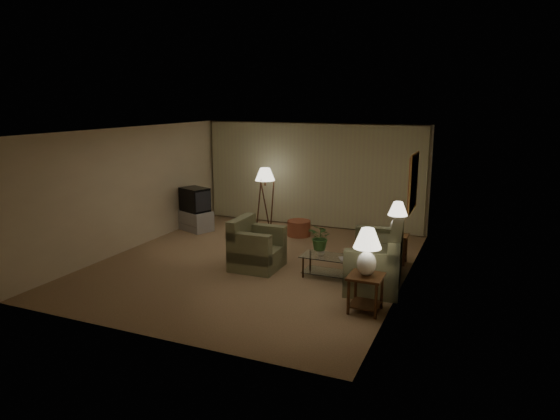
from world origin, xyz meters
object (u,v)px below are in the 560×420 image
(side_table_far, at_px, (396,244))
(tv_cabinet, at_px, (196,220))
(sofa, at_px, (375,261))
(ottoman, at_px, (299,228))
(crt_tv, at_px, (195,199))
(floor_lamp, at_px, (265,197))
(armchair, at_px, (257,249))
(vase, at_px, (321,251))
(side_table_near, at_px, (366,287))
(coffee_table, at_px, (328,263))
(table_lamp_far, at_px, (398,215))
(table_lamp_near, at_px, (367,248))

(side_table_far, relative_size, tv_cabinet, 0.60)
(sofa, relative_size, ottoman, 3.65)
(crt_tv, xyz_separation_m, floor_lamp, (1.54, 0.93, 0.02))
(armchair, xyz_separation_m, vase, (1.30, 0.05, 0.10))
(side_table_near, xyz_separation_m, crt_tv, (-5.20, 3.24, 0.39))
(crt_tv, bearing_deg, floor_lamp, 52.99)
(crt_tv, xyz_separation_m, vase, (4.04, -1.99, -0.30))
(armchair, relative_size, floor_lamp, 0.61)
(side_table_near, height_order, coffee_table, side_table_near)
(floor_lamp, bearing_deg, sofa, -38.77)
(table_lamp_far, height_order, crt_tv, table_lamp_far)
(table_lamp_near, distance_m, tv_cabinet, 6.18)
(vase, bearing_deg, side_table_far, 49.21)
(armchair, xyz_separation_m, side_table_far, (2.47, 1.40, -0.00))
(side_table_near, distance_m, tv_cabinet, 6.13)
(side_table_near, relative_size, crt_tv, 0.72)
(coffee_table, height_order, vase, vase)
(side_table_near, bearing_deg, floor_lamp, 131.28)
(floor_lamp, xyz_separation_m, ottoman, (1.09, -0.40, -0.63))
(crt_tv, distance_m, ottoman, 2.75)
(table_lamp_far, height_order, coffee_table, table_lamp_far)
(sofa, xyz_separation_m, ottoman, (-2.42, 2.42, -0.22))
(sofa, xyz_separation_m, table_lamp_far, (0.15, 1.25, 0.59))
(armchair, height_order, table_lamp_near, table_lamp_near)
(sofa, relative_size, side_table_far, 3.46)
(side_table_far, xyz_separation_m, vase, (-1.16, -1.35, 0.10))
(sofa, bearing_deg, table_lamp_far, 165.48)
(crt_tv, bearing_deg, armchair, -14.83)
(armchair, distance_m, table_lamp_near, 2.82)
(side_table_near, distance_m, vase, 1.71)
(floor_lamp, xyz_separation_m, vase, (2.50, -2.92, -0.33))
(crt_tv, height_order, ottoman, crt_tv)
(sofa, relative_size, armchair, 2.17)
(side_table_near, xyz_separation_m, ottoman, (-2.57, 3.77, -0.22))
(table_lamp_near, bearing_deg, side_table_far, 90.00)
(sofa, relative_size, floor_lamp, 1.33)
(armchair, xyz_separation_m, crt_tv, (-2.73, 2.04, 0.40))
(coffee_table, relative_size, floor_lamp, 0.63)
(side_table_near, xyz_separation_m, side_table_far, (-0.00, 2.60, -0.02))
(sofa, distance_m, tv_cabinet, 5.40)
(ottoman, bearing_deg, side_table_near, -55.73)
(coffee_table, xyz_separation_m, floor_lamp, (-2.65, 2.92, 0.55))
(coffee_table, height_order, tv_cabinet, tv_cabinet)
(side_table_near, relative_size, vase, 3.79)
(side_table_near, height_order, ottoman, side_table_near)
(tv_cabinet, bearing_deg, coffee_table, -3.56)
(side_table_far, bearing_deg, crt_tv, 172.95)
(crt_tv, bearing_deg, side_table_far, 14.86)
(floor_lamp, bearing_deg, vase, -49.47)
(side_table_far, xyz_separation_m, table_lamp_far, (-0.00, 0.00, 0.61))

